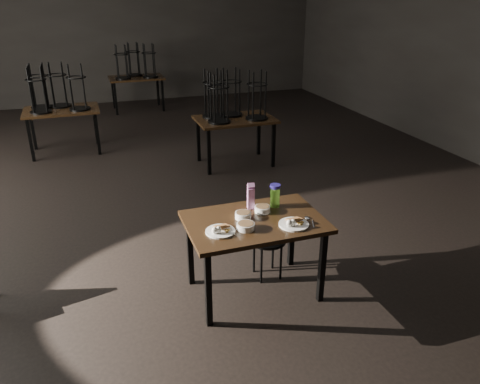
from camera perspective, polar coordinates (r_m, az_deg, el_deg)
name	(u,v)px	position (r m, az deg, el deg)	size (l,w,h in m)	color
room	(146,14)	(5.96, -11.44, 20.54)	(12.00, 12.04, 3.22)	black
main_table	(255,228)	(4.13, 1.80, -4.38)	(1.20, 0.80, 0.75)	black
plate_left	(220,230)	(3.89, -2.43, -4.64)	(0.25, 0.25, 0.08)	white
plate_right	(294,223)	(4.02, 6.57, -3.76)	(0.26, 0.26, 0.08)	white
bowl_near	(243,215)	(4.11, 0.38, -2.83)	(0.14, 0.14, 0.06)	white
bowl_far	(262,209)	(4.23, 2.75, -2.07)	(0.14, 0.14, 0.06)	white
bowl_big	(246,226)	(3.93, 0.70, -4.16)	(0.15, 0.15, 0.05)	white
juice_carton	(251,197)	(4.26, 1.33, -0.56)	(0.07, 0.07, 0.25)	#941B83
water_bottle	(275,195)	(4.31, 4.29, -0.40)	(0.11, 0.11, 0.22)	#85EA44
spoon	(308,219)	(4.15, 8.29, -3.23)	(0.06, 0.22, 0.01)	silver
bentwood_chair	(267,233)	(4.53, 3.33, -4.98)	(0.39, 0.38, 0.75)	black
bg_table_left	(59,106)	(8.45, -21.22, 9.73)	(1.20, 0.80, 1.48)	black
bg_table_right	(233,115)	(7.32, -0.84, 9.35)	(1.20, 0.80, 1.48)	black
bg_table_far	(136,76)	(11.10, -12.55, 13.66)	(1.20, 0.80, 1.48)	black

